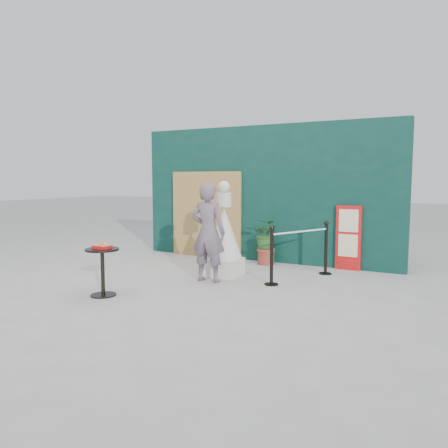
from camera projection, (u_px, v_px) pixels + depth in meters
ground at (190, 292)px, 7.11m from camera, size 60.00×60.00×0.00m
back_wall at (265, 194)px, 9.72m from camera, size 6.00×0.30×3.00m
bamboo_fence at (206, 214)px, 10.24m from camera, size 1.80×0.08×2.00m
woman at (208, 232)px, 7.74m from camera, size 0.67×0.46×1.77m
menu_board at (348, 238)px, 8.75m from camera, size 0.50×0.07×1.30m
statue at (224, 237)px, 8.23m from camera, size 0.70×0.70×1.79m
cafe_table at (103, 264)px, 6.82m from camera, size 0.52×0.52×0.75m
food_basket at (102, 246)px, 6.79m from camera, size 0.26×0.19×0.11m
planter at (266, 238)px, 9.34m from camera, size 0.57×0.50×0.98m
stanchion_barrier at (300, 253)px, 7.95m from camera, size 0.84×1.54×1.03m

